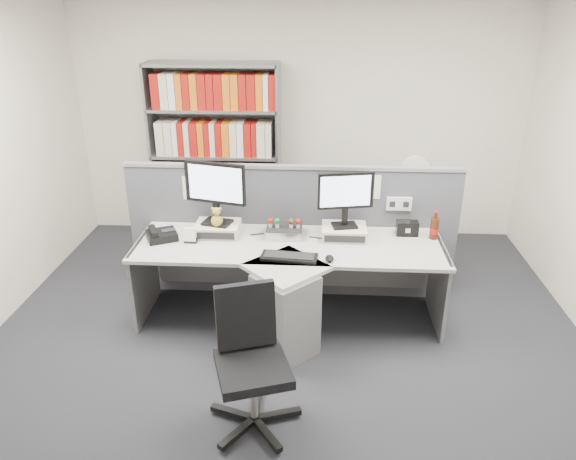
# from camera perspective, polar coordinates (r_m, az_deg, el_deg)

# --- Properties ---
(ground) EXTENTS (5.50, 5.50, 0.00)m
(ground) POSITION_cam_1_polar(r_m,az_deg,el_deg) (4.22, -0.53, -15.16)
(ground) COLOR #2E2F36
(ground) RESTS_ON ground
(room_shell) EXTENTS (5.04, 5.54, 2.72)m
(room_shell) POSITION_cam_1_polar(r_m,az_deg,el_deg) (3.39, -0.65, 9.06)
(room_shell) COLOR white
(room_shell) RESTS_ON ground
(partition) EXTENTS (3.00, 0.08, 1.27)m
(partition) POSITION_cam_1_polar(r_m,az_deg,el_deg) (4.95, 0.46, -0.08)
(partition) COLOR #51525C
(partition) RESTS_ON ground
(desk) EXTENTS (2.60, 1.20, 0.72)m
(desk) POSITION_cam_1_polar(r_m,az_deg,el_deg) (4.45, -0.04, -5.75)
(desk) COLOR #B6B7B0
(desk) RESTS_ON ground
(monitor_riser_left) EXTENTS (0.38, 0.31, 0.10)m
(monitor_riser_left) POSITION_cam_1_polar(r_m,az_deg,el_deg) (4.73, -7.48, 0.12)
(monitor_riser_left) COLOR beige
(monitor_riser_left) RESTS_ON desk
(monitor_riser_right) EXTENTS (0.38, 0.31, 0.10)m
(monitor_riser_right) POSITION_cam_1_polar(r_m,az_deg,el_deg) (4.65, 5.96, -0.20)
(monitor_riser_right) COLOR beige
(monitor_riser_right) RESTS_ON desk
(monitor_left) EXTENTS (0.53, 0.23, 0.55)m
(monitor_left) POSITION_cam_1_polar(r_m,az_deg,el_deg) (4.59, -7.72, 4.44)
(monitor_left) COLOR black
(monitor_left) RESTS_ON monitor_riser_left
(monitor_right) EXTENTS (0.47, 0.19, 0.48)m
(monitor_right) POSITION_cam_1_polar(r_m,az_deg,el_deg) (4.53, 6.13, 3.71)
(monitor_right) COLOR black
(monitor_right) RESTS_ON monitor_riser_right
(desktop_pc) EXTENTS (0.30, 0.27, 0.08)m
(desktop_pc) POSITION_cam_1_polar(r_m,az_deg,el_deg) (4.67, -0.40, -0.10)
(desktop_pc) COLOR black
(desktop_pc) RESTS_ON desk
(figurines) EXTENTS (0.29, 0.05, 0.09)m
(figurines) POSITION_cam_1_polar(r_m,az_deg,el_deg) (4.62, -0.41, 0.85)
(figurines) COLOR beige
(figurines) RESTS_ON desktop_pc
(keyboard) EXTENTS (0.46, 0.21, 0.03)m
(keyboard) POSITION_cam_1_polar(r_m,az_deg,el_deg) (4.28, 0.13, -2.86)
(keyboard) COLOR black
(keyboard) RESTS_ON desk
(mouse) EXTENTS (0.07, 0.11, 0.04)m
(mouse) POSITION_cam_1_polar(r_m,az_deg,el_deg) (4.25, 4.42, -3.02)
(mouse) COLOR black
(mouse) RESTS_ON desk
(desk_phone) EXTENTS (0.32, 0.31, 0.11)m
(desk_phone) POSITION_cam_1_polar(r_m,az_deg,el_deg) (4.72, -13.31, -0.51)
(desk_phone) COLOR black
(desk_phone) RESTS_ON desk
(desk_calendar) EXTENTS (0.11, 0.08, 0.13)m
(desk_calendar) POSITION_cam_1_polar(r_m,az_deg,el_deg) (4.61, -10.29, -0.65)
(desk_calendar) COLOR black
(desk_calendar) RESTS_ON desk
(plush_toy) EXTENTS (0.10, 0.10, 0.18)m
(plush_toy) POSITION_cam_1_polar(r_m,az_deg,el_deg) (4.63, -7.54, 1.25)
(plush_toy) COLOR #B1953B
(plush_toy) RESTS_ON monitor_riser_left
(speaker) EXTENTS (0.19, 0.10, 0.12)m
(speaker) POSITION_cam_1_polar(r_m,az_deg,el_deg) (4.79, 12.50, 0.19)
(speaker) COLOR black
(speaker) RESTS_ON desk
(cola_bottle) EXTENTS (0.08, 0.08, 0.25)m
(cola_bottle) POSITION_cam_1_polar(r_m,az_deg,el_deg) (4.76, 15.23, 0.16)
(cola_bottle) COLOR #3F190A
(cola_bottle) RESTS_ON desk
(shelving_unit) EXTENTS (1.41, 0.40, 2.00)m
(shelving_unit) POSITION_cam_1_polar(r_m,az_deg,el_deg) (6.06, -7.59, 7.55)
(shelving_unit) COLOR gray
(shelving_unit) RESTS_ON ground
(filing_cabinet) EXTENTS (0.45, 0.61, 0.70)m
(filing_cabinet) POSITION_cam_1_polar(r_m,az_deg,el_deg) (5.83, 12.64, -0.07)
(filing_cabinet) COLOR gray
(filing_cabinet) RESTS_ON ground
(desk_fan) EXTENTS (0.28, 0.17, 0.47)m
(desk_fan) POSITION_cam_1_polar(r_m,az_deg,el_deg) (5.61, 13.23, 5.98)
(desk_fan) COLOR white
(desk_fan) RESTS_ON filing_cabinet
(office_chair) EXTENTS (0.63, 0.61, 0.94)m
(office_chair) POSITION_cam_1_polar(r_m,az_deg,el_deg) (3.58, -4.00, -13.16)
(office_chair) COLOR silver
(office_chair) RESTS_ON ground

